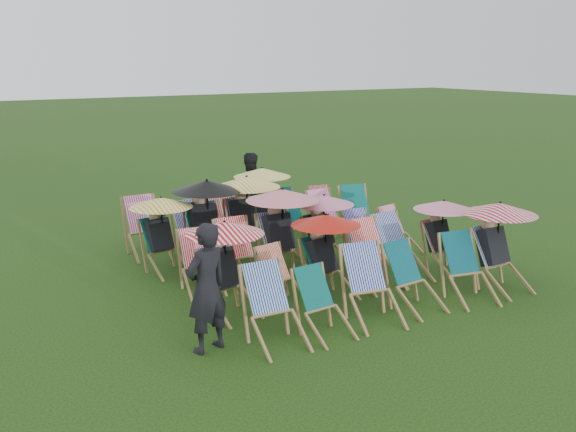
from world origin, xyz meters
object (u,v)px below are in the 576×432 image
deckchair_29 (325,207)px  person_rear (249,190)px  person_left (207,288)px  deckchair_0 (275,308)px  deckchair_5 (501,245)px

deckchair_29 → person_rear: bearing=159.2°
deckchair_29 → person_rear: 1.65m
deckchair_29 → person_left: 6.28m
deckchair_0 → person_left: size_ratio=0.60×
deckchair_5 → deckchair_0: bearing=177.4°
deckchair_0 → person_rear: 5.83m
deckchair_0 → deckchair_29: (3.82, 4.53, -0.08)m
deckchair_5 → deckchair_29: 4.58m
deckchair_29 → person_rear: size_ratio=0.52×
deckchair_29 → deckchair_0: bearing=-122.2°
deckchair_29 → person_rear: person_rear is taller
deckchair_0 → deckchair_5: bearing=2.0°
deckchair_0 → deckchair_29: bearing=52.5°
deckchair_0 → deckchair_5: 3.96m
person_rear → deckchair_29: bearing=169.7°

